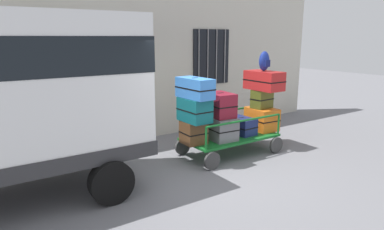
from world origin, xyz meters
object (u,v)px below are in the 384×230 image
(suitcase_left_top, at_px, (195,88))
(suitcase_midright_bottom, at_px, (262,119))
(suitcase_midright_top, at_px, (264,81))
(backpack, at_px, (264,61))
(luggage_cart, at_px, (230,139))
(suitcase_center_bottom, at_px, (241,126))
(suitcase_midright_middle, at_px, (262,99))
(suitcase_midleft_middle, at_px, (220,105))
(suitcase_left_bottom, at_px, (193,132))
(suitcase_left_middle, at_px, (195,110))
(suitcase_midleft_bottom, at_px, (219,127))

(suitcase_left_top, bearing_deg, suitcase_midright_bottom, 1.24)
(suitcase_midright_top, relative_size, backpack, 2.04)
(luggage_cart, bearing_deg, suitcase_midright_top, -0.45)
(suitcase_center_bottom, bearing_deg, suitcase_left_top, -178.20)
(suitcase_midright_bottom, bearing_deg, suitcase_center_bottom, -179.87)
(suitcase_midright_middle, xyz_separation_m, backpack, (-0.01, -0.04, 0.87))
(suitcase_center_bottom, height_order, suitcase_midright_top, suitcase_midright_top)
(suitcase_midleft_middle, xyz_separation_m, suitcase_midright_top, (1.29, 0.02, 0.42))
(suitcase_left_bottom, xyz_separation_m, suitcase_midright_bottom, (1.93, -0.01, 0.03))
(suitcase_left_top, relative_size, suitcase_midright_top, 0.96)
(suitcase_left_middle, xyz_separation_m, suitcase_center_bottom, (1.29, 0.03, -0.52))
(luggage_cart, distance_m, suitcase_midleft_bottom, 0.45)
(suitcase_midleft_bottom, height_order, suitcase_center_bottom, suitcase_midleft_bottom)
(suitcase_left_middle, relative_size, suitcase_center_bottom, 1.03)
(luggage_cart, bearing_deg, suitcase_left_middle, -178.68)
(suitcase_midright_bottom, bearing_deg, suitcase_left_top, -178.76)
(suitcase_left_middle, relative_size, suitcase_midleft_bottom, 0.85)
(suitcase_midright_top, bearing_deg, suitcase_midright_bottom, 90.00)
(suitcase_left_bottom, height_order, suitcase_midleft_middle, suitcase_midleft_middle)
(suitcase_left_bottom, relative_size, backpack, 1.07)
(suitcase_left_middle, distance_m, suitcase_midleft_middle, 0.65)
(suitcase_midleft_bottom, distance_m, suitcase_midright_middle, 1.38)
(suitcase_left_middle, bearing_deg, backpack, 0.47)
(backpack, bearing_deg, suitcase_left_middle, -179.53)
(suitcase_midright_middle, height_order, backpack, backpack)
(luggage_cart, height_order, suitcase_left_bottom, suitcase_left_bottom)
(suitcase_left_middle, distance_m, suitcase_left_top, 0.44)
(suitcase_midright_middle, bearing_deg, suitcase_midright_top, -90.00)
(suitcase_midleft_middle, bearing_deg, suitcase_left_middle, 179.20)
(suitcase_left_middle, distance_m, backpack, 2.12)
(luggage_cart, relative_size, suitcase_midleft_middle, 3.10)
(backpack, bearing_deg, suitcase_midleft_bottom, -179.92)
(suitcase_left_middle, height_order, suitcase_midright_bottom, suitcase_left_middle)
(suitcase_center_bottom, xyz_separation_m, suitcase_midright_middle, (0.64, 0.02, 0.55))
(suitcase_center_bottom, xyz_separation_m, suitcase_midright_bottom, (0.64, 0.00, 0.07))
(suitcase_midleft_middle, bearing_deg, suitcase_left_top, -179.74)
(suitcase_left_bottom, bearing_deg, suitcase_center_bottom, -0.31)
(luggage_cart, xyz_separation_m, suitcase_midright_top, (0.97, -0.01, 1.23))
(suitcase_left_bottom, xyz_separation_m, suitcase_left_top, (0.00, -0.05, 0.92))
(luggage_cart, distance_m, suitcase_midleft_middle, 0.87)
(suitcase_left_bottom, distance_m, suitcase_midright_middle, 2.00)
(suitcase_midright_top, bearing_deg, backpack, 175.23)
(suitcase_center_bottom, relative_size, suitcase_midright_top, 0.76)
(suitcase_left_top, bearing_deg, suitcase_midleft_middle, 0.26)
(suitcase_midleft_middle, distance_m, suitcase_midright_top, 1.36)
(suitcase_midleft_bottom, bearing_deg, suitcase_midright_top, 0.02)
(suitcase_midright_bottom, xyz_separation_m, suitcase_midright_top, (0.00, -0.02, 0.90))
(suitcase_center_bottom, height_order, suitcase_midright_bottom, suitcase_midright_bottom)
(suitcase_midleft_middle, height_order, suitcase_center_bottom, suitcase_midleft_middle)
(suitcase_midleft_middle, relative_size, suitcase_midright_middle, 1.41)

